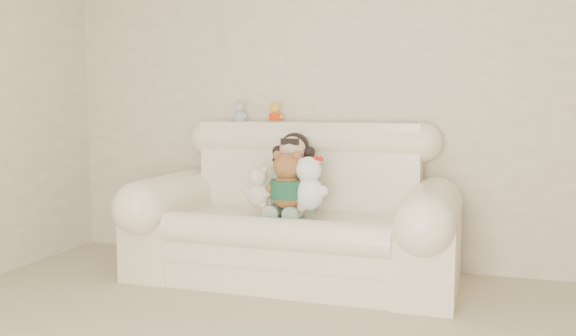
{
  "coord_description": "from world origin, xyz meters",
  "views": [
    {
      "loc": [
        0.87,
        -1.7,
        1.15
      ],
      "look_at": [
        -0.32,
        1.9,
        0.75
      ],
      "focal_mm": 37.54,
      "sensor_mm": 36.0,
      "label": 1
    }
  ],
  "objects_px": {
    "sofa": "(293,202)",
    "brown_teddy": "(287,174)",
    "seated_child": "(293,173)",
    "white_cat": "(309,177)",
    "cream_teddy": "(258,183)"
  },
  "relations": [
    {
      "from": "seated_child",
      "to": "white_cat",
      "type": "xyz_separation_m",
      "value": [
        0.17,
        -0.21,
        0.0
      ]
    },
    {
      "from": "brown_teddy",
      "to": "sofa",
      "type": "bearing_deg",
      "value": 76.02
    },
    {
      "from": "sofa",
      "to": "brown_teddy",
      "type": "height_order",
      "value": "sofa"
    },
    {
      "from": "seated_child",
      "to": "white_cat",
      "type": "distance_m",
      "value": 0.27
    },
    {
      "from": "seated_child",
      "to": "brown_teddy",
      "type": "bearing_deg",
      "value": -75.01
    },
    {
      "from": "seated_child",
      "to": "white_cat",
      "type": "bearing_deg",
      "value": -43.44
    },
    {
      "from": "white_cat",
      "to": "cream_teddy",
      "type": "distance_m",
      "value": 0.34
    },
    {
      "from": "brown_teddy",
      "to": "cream_teddy",
      "type": "xyz_separation_m",
      "value": [
        -0.2,
        -0.0,
        -0.06
      ]
    },
    {
      "from": "sofa",
      "to": "cream_teddy",
      "type": "relative_size",
      "value": 6.84
    },
    {
      "from": "white_cat",
      "to": "brown_teddy",
      "type": "bearing_deg",
      "value": -158.44
    },
    {
      "from": "cream_teddy",
      "to": "sofa",
      "type": "bearing_deg",
      "value": 26.91
    },
    {
      "from": "brown_teddy",
      "to": "white_cat",
      "type": "height_order",
      "value": "brown_teddy"
    },
    {
      "from": "sofa",
      "to": "white_cat",
      "type": "relative_size",
      "value": 5.22
    },
    {
      "from": "sofa",
      "to": "white_cat",
      "type": "distance_m",
      "value": 0.27
    },
    {
      "from": "sofa",
      "to": "seated_child",
      "type": "xyz_separation_m",
      "value": [
        -0.02,
        0.08,
        0.18
      ]
    }
  ]
}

